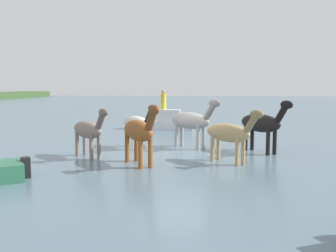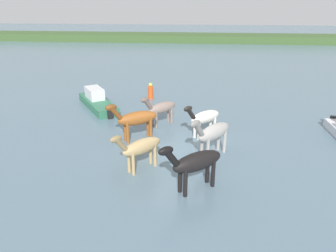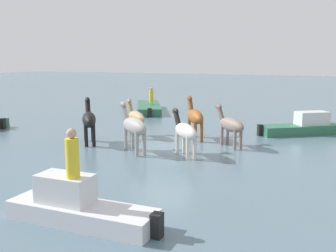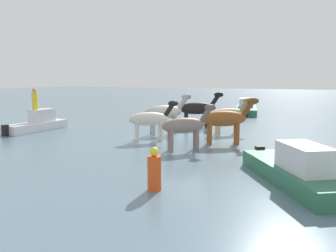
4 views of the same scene
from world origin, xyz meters
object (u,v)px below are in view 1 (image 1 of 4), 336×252
horse_gray_outer (138,124)px  horse_dark_mare (139,131)px  horse_dun_straggler (230,133)px  horse_lead (89,130)px  boat_motor_center (163,124)px  horse_pinto_flank (191,121)px  horse_rear_stallion (262,123)px  person_boatman_standing (163,100)px

horse_gray_outer → horse_dark_mare: bearing=-30.5°
horse_gray_outer → horse_dun_straggler: bearing=11.3°
horse_lead → boat_motor_center: bearing=126.2°
horse_dark_mare → horse_lead: 2.30m
horse_dark_mare → horse_pinto_flank: horse_pinto_flank is taller
horse_dun_straggler → horse_rear_stallion: (2.24, -1.26, 0.12)m
horse_rear_stallion → person_boatman_standing: (7.67, 5.02, 0.57)m
horse_rear_stallion → person_boatman_standing: size_ratio=1.99×
horse_rear_stallion → horse_lead: bearing=-109.9°
horse_rear_stallion → horse_lead: 6.56m
horse_pinto_flank → horse_lead: horse_pinto_flank is taller
horse_dun_straggler → horse_gray_outer: horse_gray_outer is taller
horse_dark_mare → person_boatman_standing: bearing=150.8°
person_boatman_standing → boat_motor_center: bearing=159.4°
boat_motor_center → horse_gray_outer: bearing=-90.6°
horse_rear_stallion → horse_dark_mare: (-2.99, 4.18, -0.02)m
horse_dark_mare → horse_lead: size_ratio=1.22×
horse_dark_mare → person_boatman_standing: size_ratio=2.02×
horse_dun_straggler → boat_motor_center: bearing=153.8°
horse_gray_outer → horse_rear_stallion: bearing=42.2°
horse_dun_straggler → horse_lead: 4.99m
horse_lead → horse_dun_straggler: bearing=40.5°
horse_dark_mare → horse_pinto_flank: size_ratio=1.03×
horse_rear_stallion → person_boatman_standing: 9.18m
person_boatman_standing → horse_lead: bearing=172.7°
horse_dark_mare → horse_lead: bearing=-149.4°
horse_dun_straggler → horse_dark_mare: bearing=-123.0°
horse_dun_straggler → horse_gray_outer: 4.52m
horse_dark_mare → horse_gray_outer: (3.33, 0.79, -0.10)m
horse_lead → boat_motor_center: (9.55, -1.19, -0.71)m
horse_rear_stallion → horse_gray_outer: horse_rear_stallion is taller
horse_gray_outer → horse_lead: bearing=-72.5°
horse_rear_stallion → boat_motor_center: horse_rear_stallion is taller
boat_motor_center → horse_pinto_flank: bearing=-72.9°
horse_dark_mare → horse_gray_outer: bearing=159.6°
horse_pinto_flank → horse_gray_outer: 2.22m
horse_rear_stallion → horse_gray_outer: (0.35, 4.97, -0.12)m
horse_rear_stallion → horse_pinto_flank: bearing=-141.8°
horse_dun_straggler → horse_lead: (0.24, 4.99, -0.01)m
horse_gray_outer → horse_pinto_flank: bearing=55.5°
boat_motor_center → horse_rear_stallion: bearing=-57.5°
horse_gray_outer → boat_motor_center: size_ratio=0.49×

